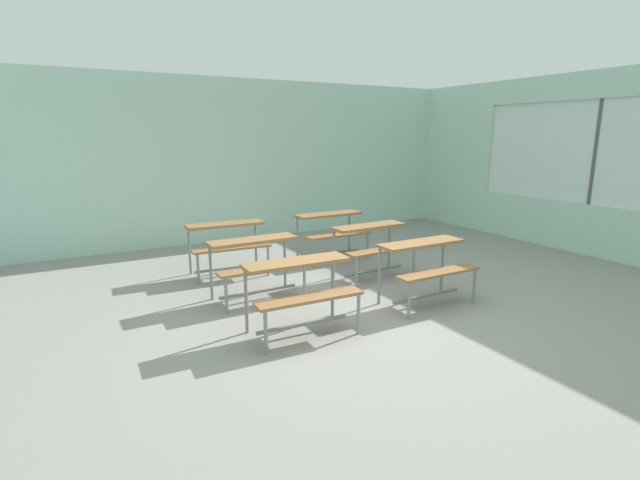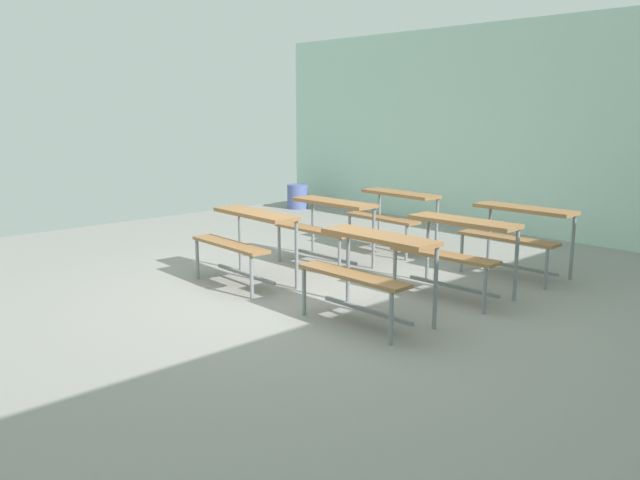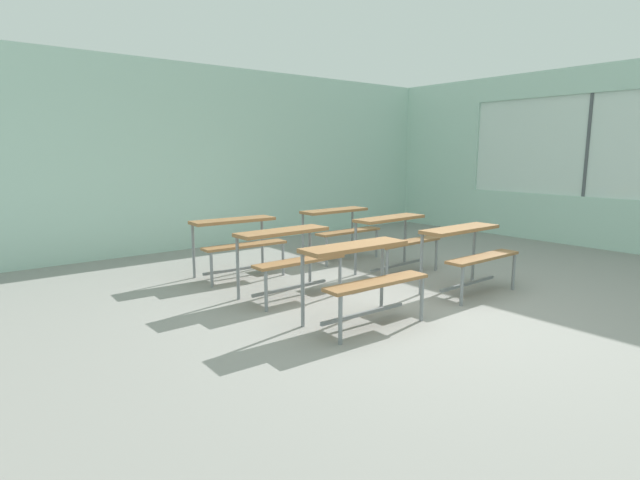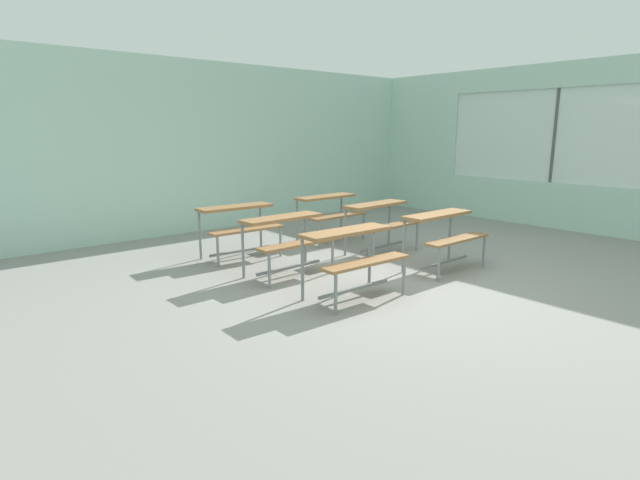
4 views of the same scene
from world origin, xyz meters
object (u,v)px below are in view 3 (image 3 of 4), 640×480
at_px(desk_bench_r2c0, 237,233).
at_px(desk_bench_r2c1, 339,222).
at_px(desk_bench_r0c1, 468,244).
at_px(desk_bench_r1c1, 396,231).
at_px(desk_bench_r0c0, 362,265).
at_px(desk_bench_r1c0, 288,247).

height_order(desk_bench_r2c0, desk_bench_r2c1, same).
distance_m(desk_bench_r0c1, desk_bench_r1c1, 1.16).
bearing_deg(desk_bench_r2c1, desk_bench_r0c0, -127.25).
bearing_deg(desk_bench_r0c1, desk_bench_r1c0, 146.48).
height_order(desk_bench_r1c1, desk_bench_r2c1, same).
bearing_deg(desk_bench_r1c0, desk_bench_r2c1, 32.84).
relative_size(desk_bench_r0c0, desk_bench_r0c1, 1.02).
height_order(desk_bench_r1c0, desk_bench_r2c0, same).
distance_m(desk_bench_r0c0, desk_bench_r2c1, 2.91).
bearing_deg(desk_bench_r2c1, desk_bench_r2c0, 179.74).
relative_size(desk_bench_r1c1, desk_bench_r2c1, 1.02).
bearing_deg(desk_bench_r2c0, desk_bench_r2c1, 3.16).
bearing_deg(desk_bench_r0c1, desk_bench_r2c0, 126.38).
relative_size(desk_bench_r0c1, desk_bench_r1c1, 0.98).
xyz_separation_m(desk_bench_r0c0, desk_bench_r2c0, (-0.00, 2.32, 0.00)).
distance_m(desk_bench_r0c1, desk_bench_r2c0, 2.85).
relative_size(desk_bench_r0c0, desk_bench_r2c1, 1.01).
distance_m(desk_bench_r0c0, desk_bench_r2c0, 2.32).
relative_size(desk_bench_r0c1, desk_bench_r2c1, 1.00).
height_order(desk_bench_r0c1, desk_bench_r1c1, same).
xyz_separation_m(desk_bench_r0c1, desk_bench_r2c0, (-1.69, 2.29, 0.00)).
relative_size(desk_bench_r1c0, desk_bench_r2c1, 1.00).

